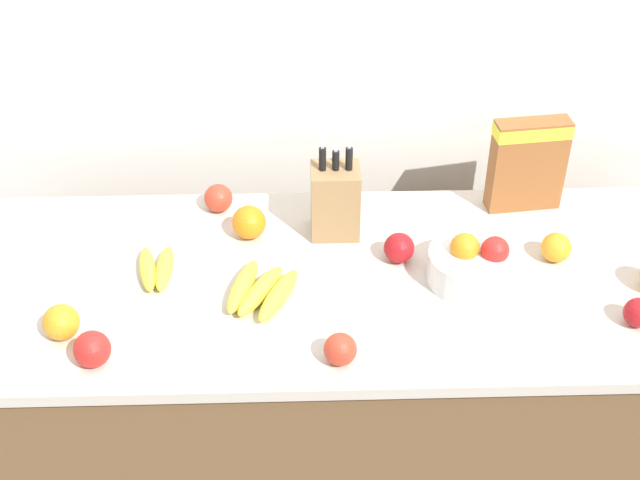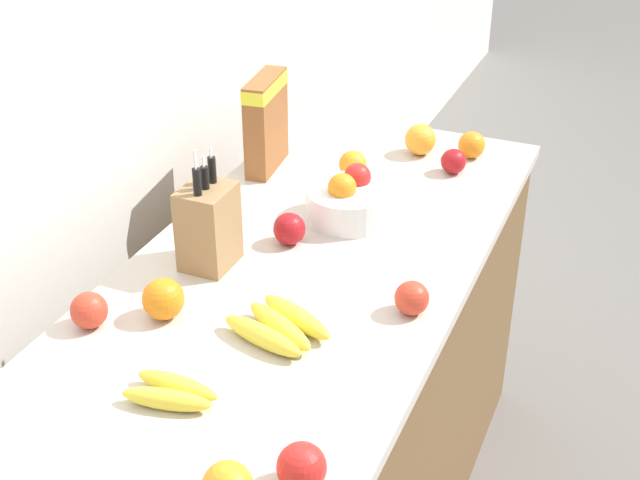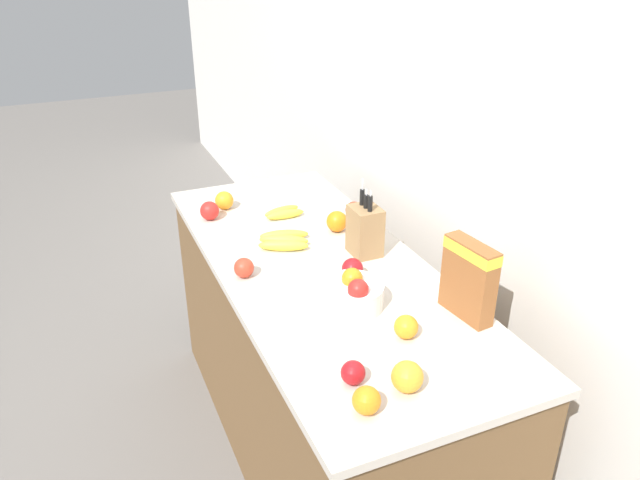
# 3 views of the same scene
# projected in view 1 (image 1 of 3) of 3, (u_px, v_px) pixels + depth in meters

# --- Properties ---
(wall_back) EXTENTS (9.00, 0.06, 2.60)m
(wall_back) POSITION_uv_depth(u_px,v_px,m) (336.00, 30.00, 2.41)
(wall_back) COLOR silver
(wall_back) RESTS_ON ground_plane
(counter) EXTENTS (1.86, 0.75, 0.91)m
(counter) POSITION_uv_depth(u_px,v_px,m) (342.00, 406.00, 2.45)
(counter) COLOR brown
(counter) RESTS_ON ground_plane
(knife_block) EXTENTS (0.12, 0.11, 0.30)m
(knife_block) POSITION_uv_depth(u_px,v_px,m) (335.00, 200.00, 2.26)
(knife_block) COLOR #937047
(knife_block) RESTS_ON counter
(cereal_box) EXTENTS (0.20, 0.09, 0.26)m
(cereal_box) POSITION_uv_depth(u_px,v_px,m) (528.00, 160.00, 2.33)
(cereal_box) COLOR brown
(cereal_box) RESTS_ON counter
(fruit_bowl) EXTENTS (0.21, 0.21, 0.13)m
(fruit_bowl) POSITION_uv_depth(u_px,v_px,m) (472.00, 264.00, 2.13)
(fruit_bowl) COLOR silver
(fruit_bowl) RESTS_ON counter
(banana_bunch_left) EXTENTS (0.10, 0.17, 0.04)m
(banana_bunch_left) POSITION_uv_depth(u_px,v_px,m) (156.00, 269.00, 2.17)
(banana_bunch_left) COLOR yellow
(banana_bunch_left) RESTS_ON counter
(banana_bunch_right) EXTENTS (0.19, 0.23, 0.04)m
(banana_bunch_right) POSITION_uv_depth(u_px,v_px,m) (260.00, 291.00, 2.10)
(banana_bunch_right) COLOR yellow
(banana_bunch_right) RESTS_ON counter
(apple_rightmost) EXTENTS (0.08, 0.08, 0.08)m
(apple_rightmost) POSITION_uv_depth(u_px,v_px,m) (92.00, 349.00, 1.91)
(apple_rightmost) COLOR red
(apple_rightmost) RESTS_ON counter
(apple_leftmost) EXTENTS (0.07, 0.07, 0.07)m
(apple_leftmost) POSITION_uv_depth(u_px,v_px,m) (639.00, 313.00, 2.02)
(apple_leftmost) COLOR #A31419
(apple_leftmost) RESTS_ON counter
(apple_front) EXTENTS (0.08, 0.08, 0.08)m
(apple_front) POSITION_uv_depth(u_px,v_px,m) (399.00, 248.00, 2.20)
(apple_front) COLOR #A31419
(apple_front) RESTS_ON counter
(apple_near_bananas) EXTENTS (0.07, 0.07, 0.07)m
(apple_near_bananas) POSITION_uv_depth(u_px,v_px,m) (340.00, 349.00, 1.92)
(apple_near_bananas) COLOR red
(apple_near_bananas) RESTS_ON counter
(apple_rear) EXTENTS (0.08, 0.08, 0.08)m
(apple_rear) POSITION_uv_depth(u_px,v_px,m) (218.00, 198.00, 2.38)
(apple_rear) COLOR red
(apple_rear) RESTS_ON counter
(orange_back_center) EXTENTS (0.09, 0.09, 0.09)m
(orange_back_center) POSITION_uv_depth(u_px,v_px,m) (249.00, 222.00, 2.28)
(orange_back_center) COLOR orange
(orange_back_center) RESTS_ON counter
(orange_mid_right) EXTENTS (0.08, 0.08, 0.08)m
(orange_mid_right) POSITION_uv_depth(u_px,v_px,m) (61.00, 322.00, 1.98)
(orange_mid_right) COLOR orange
(orange_mid_right) RESTS_ON counter
(orange_front_center) EXTENTS (0.08, 0.08, 0.08)m
(orange_front_center) POSITION_uv_depth(u_px,v_px,m) (556.00, 248.00, 2.21)
(orange_front_center) COLOR orange
(orange_front_center) RESTS_ON counter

